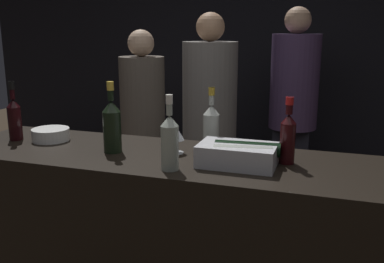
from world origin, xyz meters
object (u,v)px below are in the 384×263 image
at_px(red_wine_bottle_tall, 288,136).
at_px(red_wine_bottle_black_foil, 14,117).
at_px(champagne_bottle, 112,125).
at_px(person_blond_tee, 293,108).
at_px(white_wine_bottle, 170,140).
at_px(person_grey_polo, 210,118).
at_px(person_in_hoodie, 143,121).
at_px(wine_glass, 175,133).
at_px(bowl_white, 51,134).
at_px(ice_bin_with_bottles, 239,154).
at_px(rose_wine_bottle, 211,125).

relative_size(red_wine_bottle_tall, red_wine_bottle_black_foil, 0.94).
relative_size(champagne_bottle, person_blond_tee, 0.19).
relative_size(red_wine_bottle_black_foil, white_wine_bottle, 0.99).
bearing_deg(person_grey_polo, red_wine_bottle_tall, 166.42).
bearing_deg(person_in_hoodie, red_wine_bottle_black_foil, -48.51).
xyz_separation_m(wine_glass, person_blond_tee, (0.41, 1.65, -0.13)).
bearing_deg(champagne_bottle, red_wine_bottle_tall, 5.63).
xyz_separation_m(red_wine_bottle_black_foil, person_grey_polo, (0.77, 1.21, -0.19)).
xyz_separation_m(bowl_white, person_in_hoodie, (-0.01, 1.21, -0.17)).
distance_m(ice_bin_with_bottles, white_wine_bottle, 0.32).
bearing_deg(rose_wine_bottle, person_grey_polo, 106.42).
bearing_deg(wine_glass, ice_bin_with_bottles, -16.01).
relative_size(wine_glass, person_in_hoodie, 0.09).
distance_m(rose_wine_bottle, white_wine_bottle, 0.37).
bearing_deg(person_in_hoodie, wine_glass, -9.00).
bearing_deg(ice_bin_with_bottles, wine_glass, 163.99).
bearing_deg(person_in_hoodie, rose_wine_bottle, -1.49).
bearing_deg(white_wine_bottle, person_blond_tee, 79.66).
xyz_separation_m(person_in_hoodie, person_blond_tee, (1.16, 0.42, 0.10)).
distance_m(red_wine_bottle_tall, person_in_hoodie, 1.79).
height_order(red_wine_bottle_tall, red_wine_bottle_black_foil, red_wine_bottle_black_foil).
bearing_deg(champagne_bottle, red_wine_bottle_black_foil, 175.48).
height_order(red_wine_bottle_black_foil, person_in_hoodie, person_in_hoodie).
relative_size(ice_bin_with_bottles, white_wine_bottle, 1.09).
relative_size(red_wine_bottle_black_foil, person_blond_tee, 0.18).
relative_size(wine_glass, red_wine_bottle_black_foil, 0.44).
height_order(red_wine_bottle_tall, person_in_hoodie, person_in_hoodie).
xyz_separation_m(champagne_bottle, red_wine_bottle_black_foil, (-0.63, 0.05, -0.01)).
relative_size(wine_glass, champagne_bottle, 0.41).
distance_m(white_wine_bottle, person_in_hoodie, 1.71).
distance_m(ice_bin_with_bottles, person_grey_polo, 1.38).
bearing_deg(ice_bin_with_bottles, white_wine_bottle, -151.07).
height_order(ice_bin_with_bottles, person_in_hoodie, person_in_hoodie).
xyz_separation_m(ice_bin_with_bottles, person_in_hoodie, (-1.08, 1.33, -0.19)).
height_order(champagne_bottle, person_blond_tee, person_blond_tee).
bearing_deg(ice_bin_with_bottles, red_wine_bottle_tall, 27.36).
distance_m(red_wine_bottle_tall, red_wine_bottle_black_foil, 1.47).
xyz_separation_m(bowl_white, person_grey_polo, (0.57, 1.16, -0.10)).
xyz_separation_m(rose_wine_bottle, person_in_hoodie, (-0.90, 1.12, -0.26)).
bearing_deg(bowl_white, wine_glass, -1.53).
bearing_deg(white_wine_bottle, person_in_hoodie, 118.81).
xyz_separation_m(champagne_bottle, red_wine_bottle_tall, (0.84, 0.08, -0.01)).
bearing_deg(red_wine_bottle_black_foil, wine_glass, 1.73).
relative_size(red_wine_bottle_tall, rose_wine_bottle, 0.96).
height_order(wine_glass, red_wine_bottle_black_foil, red_wine_bottle_black_foil).
xyz_separation_m(ice_bin_with_bottles, rose_wine_bottle, (-0.19, 0.21, 0.07)).
bearing_deg(bowl_white, white_wine_bottle, -18.38).
height_order(champagne_bottle, red_wine_bottle_black_foil, champagne_bottle).
xyz_separation_m(red_wine_bottle_black_foil, rose_wine_bottle, (1.08, 0.14, -0.00)).
bearing_deg(white_wine_bottle, ice_bin_with_bottles, 28.93).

